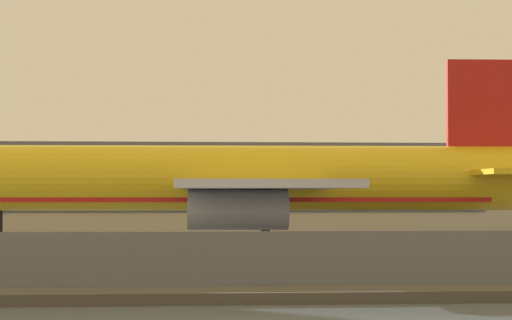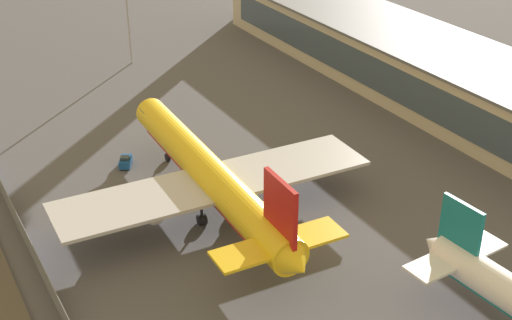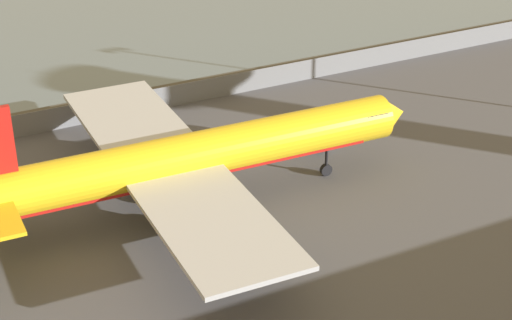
# 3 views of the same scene
# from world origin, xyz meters

# --- Properties ---
(ground_plane) EXTENTS (500.00, 500.00, 0.00)m
(ground_plane) POSITION_xyz_m (0.00, 0.00, 0.00)
(ground_plane) COLOR #4C4C51
(perimeter_fence) EXTENTS (280.00, 0.10, 2.79)m
(perimeter_fence) POSITION_xyz_m (0.00, -16.00, 1.40)
(perimeter_fence) COLOR slate
(perimeter_fence) RESTS_ON ground
(cargo_jet_yellow) EXTENTS (49.98, 42.84, 14.28)m
(cargo_jet_yellow) POSITION_xyz_m (2.71, 7.87, 5.45)
(cargo_jet_yellow) COLOR yellow
(cargo_jet_yellow) RESTS_ON ground
(baggage_tug) EXTENTS (3.58, 2.94, 1.80)m
(baggage_tug) POSITION_xyz_m (-15.17, 2.19, 0.81)
(baggage_tug) COLOR #19519E
(baggage_tug) RESTS_ON ground
(terminal_building) EXTENTS (110.74, 21.15, 10.37)m
(terminal_building) POSITION_xyz_m (-16.48, 60.29, 5.20)
(terminal_building) COLOR #BCB299
(terminal_building) RESTS_ON ground
(apron_light_mast_apron_west) EXTENTS (3.20, 0.40, 23.92)m
(apron_light_mast_apron_west) POSITION_xyz_m (-57.64, 18.99, 13.27)
(apron_light_mast_apron_west) COLOR #A8A8AD
(apron_light_mast_apron_west) RESTS_ON ground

